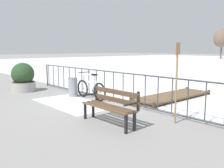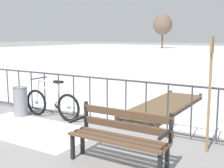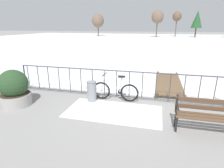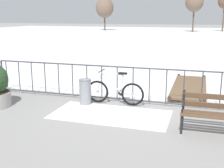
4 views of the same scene
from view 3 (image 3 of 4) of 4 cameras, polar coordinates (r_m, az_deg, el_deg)
name	(u,v)px [view 3 (image 3 of 4)]	position (r m, az deg, el deg)	size (l,w,h in m)	color
ground_plane	(129,98)	(6.91, 5.32, -4.56)	(160.00, 160.00, 0.00)	gray
frozen_pond	(153,41)	(34.83, 12.84, 13.19)	(80.00, 56.00, 0.03)	white
snow_patch	(113,111)	(5.89, 0.46, -8.60)	(3.03, 1.54, 0.01)	white
railing_fence	(129,84)	(6.72, 5.46, -0.14)	(9.06, 0.06, 1.07)	#38383D
bicycle_near_railing	(115,91)	(6.60, 1.05, -2.13)	(1.71, 0.52, 0.97)	black
park_bench	(208,113)	(5.27, 28.00, -8.04)	(1.60, 0.49, 0.89)	brown
planter_with_shrub	(14,89)	(6.98, -28.46, -1.38)	(1.01, 1.01, 1.25)	#9E9B96
trash_bin	(92,91)	(6.60, -6.39, -2.23)	(0.35, 0.35, 0.73)	gray
wooden_dock	(168,83)	(8.74, 17.37, 0.38)	(1.10, 3.56, 0.20)	brown
tree_far_west	(197,19)	(47.98, 25.25, 17.91)	(2.43, 2.43, 5.88)	brown
tree_west_mid	(158,17)	(45.61, 14.14, 19.80)	(2.73, 2.73, 6.05)	brown
tree_centre	(98,21)	(49.31, -4.44, 19.23)	(3.07, 3.07, 5.50)	brown
tree_far_east	(177,17)	(49.00, 19.80, 19.33)	(2.09, 2.09, 5.88)	brown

